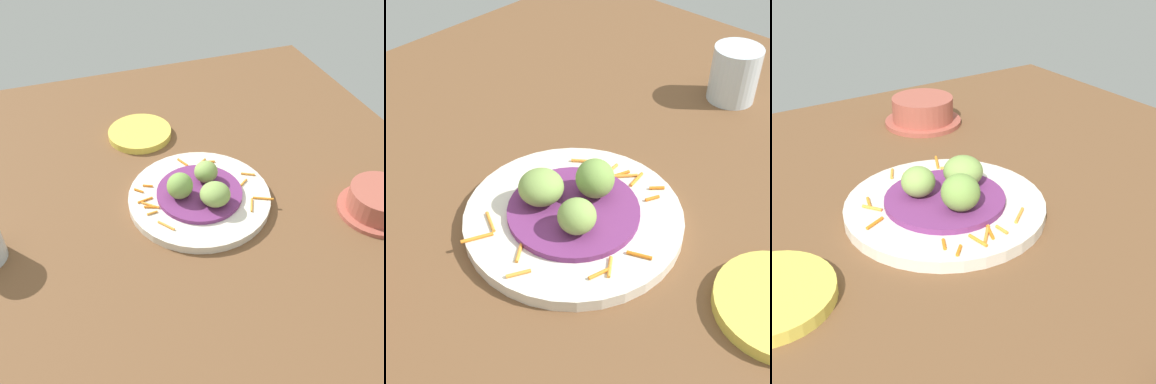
# 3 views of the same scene
# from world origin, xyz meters

# --- Properties ---
(table_surface) EXTENTS (1.10, 1.10, 0.02)m
(table_surface) POSITION_xyz_m (0.00, 0.00, 0.01)
(table_surface) COLOR brown
(table_surface) RESTS_ON ground
(main_plate) EXTENTS (0.26, 0.26, 0.02)m
(main_plate) POSITION_xyz_m (0.00, 0.06, 0.03)
(main_plate) COLOR silver
(main_plate) RESTS_ON table_surface
(cabbage_bed) EXTENTS (0.15, 0.15, 0.01)m
(cabbage_bed) POSITION_xyz_m (0.00, 0.06, 0.04)
(cabbage_bed) COLOR #702D6B
(cabbage_bed) RESTS_ON main_plate
(carrot_garnish) EXTENTS (0.18, 0.23, 0.00)m
(carrot_garnish) POSITION_xyz_m (-0.01, 0.05, 0.04)
(carrot_garnish) COLOR orange
(carrot_garnish) RESTS_ON main_plate
(guac_scoop_left) EXTENTS (0.07, 0.07, 0.05)m
(guac_scoop_left) POSITION_xyz_m (-0.00, 0.02, 0.07)
(guac_scoop_left) COLOR #759E47
(guac_scoop_left) RESTS_ON cabbage_bed
(guac_scoop_center) EXTENTS (0.07, 0.07, 0.04)m
(guac_scoop_center) POSITION_xyz_m (0.04, 0.07, 0.06)
(guac_scoop_center) COLOR #84A851
(guac_scoop_center) RESTS_ON cabbage_bed
(guac_scoop_right) EXTENTS (0.06, 0.06, 0.04)m
(guac_scoop_right) POSITION_xyz_m (-0.03, 0.08, 0.06)
(guac_scoop_right) COLOR #84A851
(guac_scoop_right) RESTS_ON cabbage_bed
(water_glass) EXTENTS (0.07, 0.07, 0.09)m
(water_glass) POSITION_xyz_m (0.02, -0.31, 0.06)
(water_glass) COLOR silver
(water_glass) RESTS_ON table_surface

